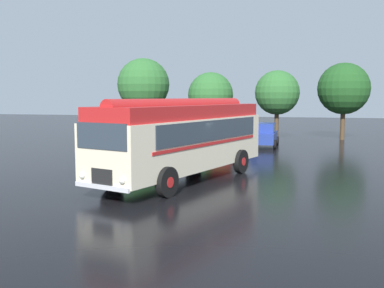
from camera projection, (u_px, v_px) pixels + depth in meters
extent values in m
plane|color=black|center=(189.00, 178.00, 19.73)|extent=(120.00, 120.00, 0.00)
cube|color=beige|center=(184.00, 143.00, 19.11)|extent=(5.55, 10.28, 2.10)
cube|color=red|center=(184.00, 112.00, 18.97)|extent=(5.30, 10.02, 0.56)
cylinder|color=red|center=(184.00, 106.00, 18.94)|extent=(3.59, 9.20, 0.60)
cube|color=#2D3842|center=(213.00, 130.00, 18.63)|extent=(2.58, 7.60, 0.84)
cube|color=#2D3842|center=(164.00, 128.00, 19.97)|extent=(2.58, 7.60, 0.84)
cube|color=red|center=(212.00, 143.00, 18.61)|extent=(2.64, 7.78, 0.12)
cube|color=red|center=(162.00, 140.00, 19.94)|extent=(2.64, 7.78, 0.12)
cube|color=#2D3842|center=(101.00, 136.00, 14.81)|extent=(2.10, 0.73, 0.88)
cube|color=black|center=(102.00, 177.00, 14.95)|extent=(0.87, 0.34, 0.56)
cube|color=silver|center=(102.00, 187.00, 14.97)|extent=(2.28, 0.85, 0.16)
sphere|color=white|center=(122.00, 181.00, 14.47)|extent=(0.22, 0.22, 0.22)
sphere|color=white|center=(82.00, 175.00, 15.42)|extent=(0.22, 0.22, 0.22)
cylinder|color=black|center=(167.00, 182.00, 15.92)|extent=(0.62, 1.13, 1.10)
cylinder|color=red|center=(167.00, 182.00, 15.92)|extent=(0.43, 0.47, 0.39)
cylinder|color=black|center=(112.00, 175.00, 17.29)|extent=(0.62, 1.13, 1.10)
cylinder|color=red|center=(112.00, 175.00, 17.29)|extent=(0.43, 0.47, 0.39)
cylinder|color=black|center=(241.00, 161.00, 20.98)|extent=(0.62, 1.13, 1.10)
cylinder|color=red|center=(241.00, 161.00, 20.98)|extent=(0.43, 0.47, 0.39)
cylinder|color=black|center=(194.00, 157.00, 22.35)|extent=(0.62, 1.13, 1.10)
cylinder|color=red|center=(194.00, 157.00, 22.35)|extent=(0.43, 0.47, 0.39)
cube|color=maroon|center=(225.00, 136.00, 32.90)|extent=(1.99, 4.31, 0.70)
cube|color=maroon|center=(225.00, 127.00, 32.97)|extent=(1.64, 2.28, 0.64)
cube|color=#2D3842|center=(235.00, 127.00, 32.75)|extent=(0.16, 1.93, 0.50)
cube|color=#2D3842|center=(215.00, 127.00, 33.20)|extent=(0.16, 1.93, 0.50)
cylinder|color=black|center=(233.00, 143.00, 31.44)|extent=(0.24, 0.65, 0.64)
cylinder|color=black|center=(208.00, 142.00, 31.96)|extent=(0.24, 0.65, 0.64)
cylinder|color=black|center=(240.00, 140.00, 33.91)|extent=(0.24, 0.65, 0.64)
cylinder|color=black|center=(217.00, 139.00, 34.43)|extent=(0.24, 0.65, 0.64)
cube|color=navy|center=(264.00, 137.00, 31.98)|extent=(1.77, 4.23, 0.70)
cube|color=navy|center=(264.00, 128.00, 32.05)|extent=(1.53, 2.21, 0.64)
cube|color=#2D3842|center=(275.00, 128.00, 31.87)|extent=(0.06, 1.93, 0.50)
cube|color=#2D3842|center=(253.00, 128.00, 32.24)|extent=(0.06, 1.93, 0.50)
cylinder|color=black|center=(275.00, 144.00, 30.55)|extent=(0.21, 0.64, 0.64)
cylinder|color=black|center=(249.00, 144.00, 30.98)|extent=(0.21, 0.64, 0.64)
cylinder|color=black|center=(277.00, 141.00, 33.05)|extent=(0.21, 0.64, 0.64)
cylinder|color=black|center=(253.00, 140.00, 33.49)|extent=(0.21, 0.64, 0.64)
cylinder|color=#4C3823|center=(144.00, 120.00, 40.02)|extent=(0.29, 0.29, 2.89)
sphere|color=#2D662D|center=(143.00, 84.00, 39.68)|extent=(4.61, 4.61, 4.61)
sphere|color=#2D662D|center=(148.00, 86.00, 39.33)|extent=(3.09, 3.09, 3.09)
cylinder|color=#4C3823|center=(210.00, 125.00, 38.94)|extent=(0.36, 0.36, 2.23)
sphere|color=#2D662D|center=(211.00, 95.00, 38.66)|extent=(3.90, 3.90, 3.90)
sphere|color=#2D662D|center=(212.00, 93.00, 38.64)|extent=(2.31, 2.31, 2.31)
cylinder|color=#4C3823|center=(276.00, 125.00, 36.80)|extent=(0.35, 0.35, 2.53)
sphere|color=#2D662D|center=(277.00, 93.00, 36.52)|extent=(3.61, 3.61, 3.61)
sphere|color=#2D662D|center=(272.00, 93.00, 36.41)|extent=(2.32, 2.32, 2.32)
cylinder|color=#4C3823|center=(343.00, 124.00, 37.01)|extent=(0.37, 0.37, 2.62)
sphere|color=#1E4C1E|center=(344.00, 89.00, 36.70)|extent=(4.22, 4.22, 4.22)
sphere|color=#1E4C1E|center=(350.00, 91.00, 36.84)|extent=(3.06, 3.06, 3.06)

